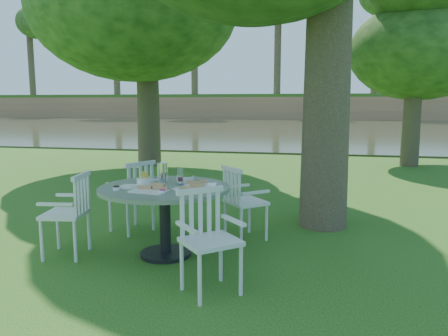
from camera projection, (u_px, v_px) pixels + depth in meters
The scene contains 9 objects.
ground at pixel (221, 237), 5.46m from camera, with size 140.00×140.00×0.00m, color #1A430E.
table at pixel (165, 200), 4.73m from camera, with size 1.41×1.41×0.77m.
chair_ne at pixel (239, 197), 5.29m from camera, with size 0.62×0.62×0.90m.
chair_nw at pixel (136, 191), 5.60m from camera, with size 0.61×0.62×0.93m.
chair_sw at pixel (73, 208), 4.73m from camera, with size 0.50×0.52×0.91m.
chair_se at pixel (206, 232), 3.88m from camera, with size 0.63×0.63×0.91m.
tableware at pixel (166, 181), 4.80m from camera, with size 1.03×0.87×0.23m.
river at pixel (300, 129), 27.68m from camera, with size 100.00×28.00×0.12m, color #2E311D.
far_bank at pixel (312, 47), 44.06m from camera, with size 100.00×18.00×15.20m.
Camera 1 is at (1.16, -5.14, 1.67)m, focal length 35.00 mm.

